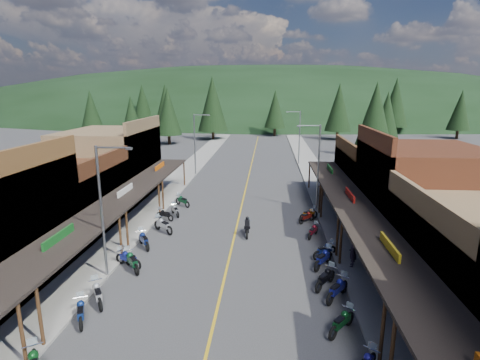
% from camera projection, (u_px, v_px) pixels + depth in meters
% --- Properties ---
extents(ground, '(220.00, 220.00, 0.00)m').
position_uv_depth(ground, '(233.00, 241.00, 27.94)').
color(ground, '#38383A').
rests_on(ground, ground).
extents(centerline, '(0.15, 90.00, 0.01)m').
position_uv_depth(centerline, '(248.00, 179.00, 47.32)').
color(centerline, gold).
rests_on(centerline, ground).
extents(sidewalk_west, '(3.40, 94.00, 0.15)m').
position_uv_depth(sidewalk_west, '(180.00, 177.00, 47.95)').
color(sidewalk_west, gray).
rests_on(sidewalk_west, ground).
extents(sidewalk_east, '(3.40, 94.00, 0.15)m').
position_uv_depth(sidewalk_east, '(317.00, 180.00, 46.67)').
color(sidewalk_east, gray).
rests_on(sidewalk_east, ground).
extents(shop_west_2, '(10.90, 9.00, 6.20)m').
position_uv_depth(shop_west_2, '(65.00, 198.00, 30.00)').
color(shop_west_2, '#3F2111').
rests_on(shop_west_2, ground).
extents(shop_west_3, '(10.90, 10.20, 8.20)m').
position_uv_depth(shop_west_3, '(112.00, 164.00, 39.08)').
color(shop_west_3, brown).
rests_on(shop_west_3, ground).
extents(shop_east_2, '(10.90, 9.00, 8.20)m').
position_uv_depth(shop_east_2, '(420.00, 194.00, 27.75)').
color(shop_east_2, '#562B19').
rests_on(shop_east_2, ground).
extents(shop_east_3, '(10.90, 10.20, 6.20)m').
position_uv_depth(shop_east_3, '(381.00, 177.00, 37.29)').
color(shop_east_3, '#4C2D16').
rests_on(shop_east_3, ground).
extents(streetlight_0, '(2.16, 0.18, 8.00)m').
position_uv_depth(streetlight_0, '(103.00, 206.00, 21.59)').
color(streetlight_0, gray).
rests_on(streetlight_0, ground).
extents(streetlight_1, '(2.16, 0.18, 8.00)m').
position_uv_depth(streetlight_1, '(196.00, 142.00, 48.73)').
color(streetlight_1, gray).
rests_on(streetlight_1, ground).
extents(streetlight_2, '(2.16, 0.18, 8.00)m').
position_uv_depth(streetlight_2, '(317.00, 164.00, 34.14)').
color(streetlight_2, gray).
rests_on(streetlight_2, ground).
extents(streetlight_3, '(2.16, 0.18, 8.00)m').
position_uv_depth(streetlight_3, '(299.00, 135.00, 55.46)').
color(streetlight_3, gray).
rests_on(streetlight_3, ground).
extents(ridge_hill, '(310.00, 140.00, 60.00)m').
position_uv_depth(ridge_hill, '(263.00, 116.00, 158.79)').
color(ridge_hill, black).
rests_on(ridge_hill, ground).
extents(pine_0, '(5.04, 5.04, 11.00)m').
position_uv_depth(pine_0, '(91.00, 109.00, 89.45)').
color(pine_0, black).
rests_on(pine_0, ground).
extents(pine_1, '(5.88, 5.88, 12.50)m').
position_uv_depth(pine_1, '(165.00, 105.00, 95.85)').
color(pine_1, black).
rests_on(pine_1, ground).
extents(pine_2, '(6.72, 6.72, 14.00)m').
position_uv_depth(pine_2, '(213.00, 104.00, 83.02)').
color(pine_2, black).
rests_on(pine_2, ground).
extents(pine_3, '(5.04, 5.04, 11.00)m').
position_uv_depth(pine_3, '(275.00, 109.00, 90.10)').
color(pine_3, black).
rests_on(pine_3, ground).
extents(pine_4, '(5.88, 5.88, 12.50)m').
position_uv_depth(pine_4, '(339.00, 107.00, 83.08)').
color(pine_4, black).
rests_on(pine_4, ground).
extents(pine_5, '(6.72, 6.72, 14.00)m').
position_uv_depth(pine_5, '(395.00, 102.00, 93.35)').
color(pine_5, black).
rests_on(pine_5, ground).
extents(pine_6, '(5.04, 5.04, 11.00)m').
position_uv_depth(pine_6, '(460.00, 110.00, 85.07)').
color(pine_6, black).
rests_on(pine_6, ground).
extents(pine_7, '(5.88, 5.88, 12.50)m').
position_uv_depth(pine_7, '(143.00, 104.00, 102.26)').
color(pine_7, black).
rests_on(pine_7, ground).
extents(pine_8, '(4.48, 4.48, 10.00)m').
position_uv_depth(pine_8, '(132.00, 119.00, 66.92)').
color(pine_8, black).
rests_on(pine_8, ground).
extents(pine_9, '(4.93, 4.93, 10.80)m').
position_uv_depth(pine_9, '(387.00, 116.00, 68.30)').
color(pine_9, black).
rests_on(pine_9, ground).
extents(pine_10, '(5.38, 5.38, 11.60)m').
position_uv_depth(pine_10, '(168.00, 111.00, 76.13)').
color(pine_10, black).
rests_on(pine_10, ground).
extents(pine_11, '(5.82, 5.82, 12.40)m').
position_uv_depth(pine_11, '(375.00, 114.00, 61.62)').
color(pine_11, black).
rests_on(pine_11, ground).
extents(bike_west_3, '(1.54, 2.21, 1.21)m').
position_uv_depth(bike_west_3, '(81.00, 311.00, 18.10)').
color(bike_west_3, navy).
rests_on(bike_west_3, ground).
extents(bike_west_4, '(1.87, 2.31, 1.29)m').
position_uv_depth(bike_west_4, '(97.00, 293.00, 19.64)').
color(bike_west_4, '#AFAFB4').
rests_on(bike_west_4, ground).
extents(bike_west_5, '(2.07, 2.30, 1.33)m').
position_uv_depth(bike_west_5, '(132.00, 260.00, 23.31)').
color(bike_west_5, '#0E4623').
rests_on(bike_west_5, ground).
extents(bike_west_6, '(2.25, 1.61, 1.23)m').
position_uv_depth(bike_west_6, '(128.00, 258.00, 23.77)').
color(bike_west_6, navy).
rests_on(bike_west_6, ground).
extents(bike_west_7, '(1.89, 2.27, 1.28)m').
position_uv_depth(bike_west_7, '(144.00, 239.00, 26.68)').
color(bike_west_7, navy).
rests_on(bike_west_7, ground).
extents(bike_west_8, '(2.29, 2.11, 1.34)m').
position_uv_depth(bike_west_8, '(163.00, 224.00, 29.53)').
color(bike_west_8, '#ACADB1').
rests_on(bike_west_8, ground).
extents(bike_west_9, '(1.95, 1.43, 1.07)m').
position_uv_depth(bike_west_9, '(165.00, 214.00, 32.37)').
color(bike_west_9, black).
rests_on(bike_west_9, ground).
extents(bike_west_10, '(1.58, 2.02, 1.12)m').
position_uv_depth(bike_west_10, '(175.00, 210.00, 33.46)').
color(bike_west_10, '#96979B').
rests_on(bike_west_10, ground).
extents(bike_west_11, '(2.05, 1.92, 1.20)m').
position_uv_depth(bike_west_11, '(183.00, 200.00, 36.20)').
color(bike_west_11, '#0B3B1E').
rests_on(bike_west_11, ground).
extents(bike_east_3, '(1.91, 2.10, 1.22)m').
position_uv_depth(bike_east_3, '(342.00, 321.00, 17.29)').
color(bike_east_3, '#0B3917').
rests_on(bike_east_3, ground).
extents(bike_east_4, '(1.97, 2.30, 1.31)m').
position_uv_depth(bike_east_4, '(337.00, 288.00, 20.07)').
color(bike_east_4, navy).
rests_on(bike_east_4, ground).
extents(bike_east_5, '(1.88, 2.26, 1.28)m').
position_uv_depth(bike_east_5, '(325.00, 277.00, 21.28)').
color(bike_east_5, black).
rests_on(bike_east_5, ground).
extents(bike_east_6, '(1.91, 2.33, 1.31)m').
position_uv_depth(bike_east_6, '(323.00, 258.00, 23.72)').
color(bike_east_6, navy).
rests_on(bike_east_6, ground).
extents(bike_east_7, '(2.01, 1.77, 1.15)m').
position_uv_depth(bike_east_7, '(325.00, 250.00, 25.10)').
color(bike_east_7, navy).
rests_on(bike_east_7, ground).
extents(bike_east_8, '(1.44, 2.02, 1.11)m').
position_uv_depth(bike_east_8, '(313.00, 230.00, 28.60)').
color(bike_east_8, maroon).
rests_on(bike_east_8, ground).
extents(bike_east_9, '(1.81, 1.79, 1.09)m').
position_uv_depth(bike_east_9, '(307.00, 216.00, 31.79)').
color(bike_east_9, maroon).
rests_on(bike_east_9, ground).
extents(bike_east_10, '(2.00, 1.72, 1.14)m').
position_uv_depth(bike_east_10, '(309.00, 213.00, 32.46)').
color(bike_east_10, '#B75F0D').
rests_on(bike_east_10, ground).
extents(rider_on_bike, '(0.79, 2.16, 1.63)m').
position_uv_depth(rider_on_bike, '(247.00, 228.00, 28.90)').
color(rider_on_bike, black).
rests_on(rider_on_bike, ground).
extents(pedestrian_east_a, '(0.60, 0.78, 1.91)m').
position_uv_depth(pedestrian_east_a, '(353.00, 252.00, 23.48)').
color(pedestrian_east_a, '#261D2C').
rests_on(pedestrian_east_a, sidewalk_east).
extents(pedestrian_east_b, '(1.07, 0.84, 1.92)m').
position_uv_depth(pedestrian_east_b, '(320.00, 187.00, 39.17)').
color(pedestrian_east_b, brown).
rests_on(pedestrian_east_b, sidewalk_east).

